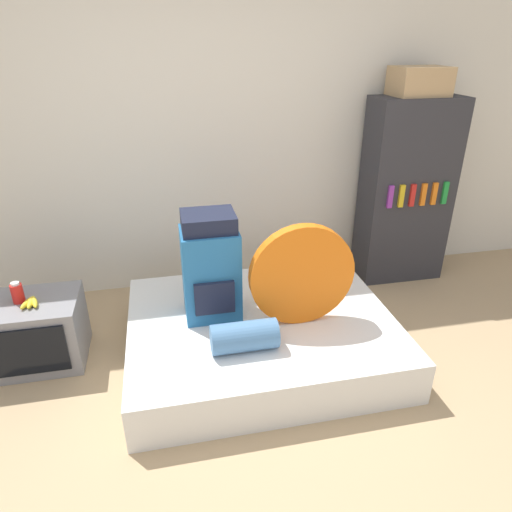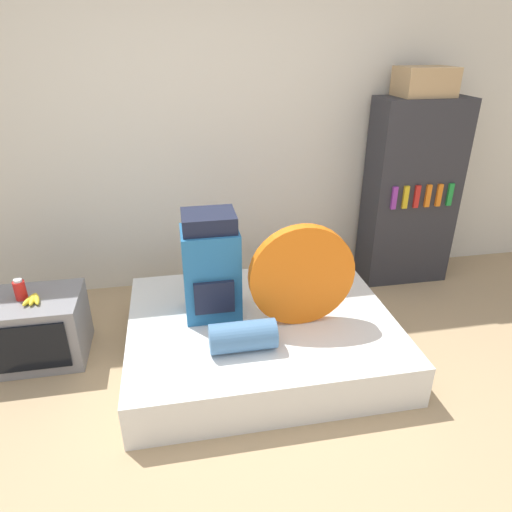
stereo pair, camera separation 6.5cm
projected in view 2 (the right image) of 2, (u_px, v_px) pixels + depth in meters
The scene contains 11 objects.
ground_plane at pixel (256, 459), 2.35m from camera, with size 16.00×16.00×0.00m, color tan.
wall_back at pixel (209, 130), 3.53m from camera, with size 8.00×0.05×2.60m.
bed at pixel (261, 334), 3.08m from camera, with size 1.72×1.39×0.28m.
backpack at pixel (211, 267), 2.92m from camera, with size 0.36×0.33×0.70m.
tent_bag at pixel (302, 276), 2.83m from camera, with size 0.67×0.07×0.67m.
sleeping_roll at pixel (243, 336), 2.67m from camera, with size 0.39×0.18×0.18m.
television at pixel (36, 328), 3.00m from camera, with size 0.62×0.48×0.45m.
canister at pixel (20, 290), 2.88m from camera, with size 0.07×0.07×0.14m.
banana_bunch at pixel (33, 299), 2.87m from camera, with size 0.12×0.15×0.03m.
bookshelf at pixel (411, 193), 3.81m from camera, with size 0.72×0.37×1.54m.
cardboard_box at pixel (425, 82), 3.43m from camera, with size 0.41×0.31×0.21m.
Camera 2 is at (-0.30, -1.62, 1.97)m, focal length 32.00 mm.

